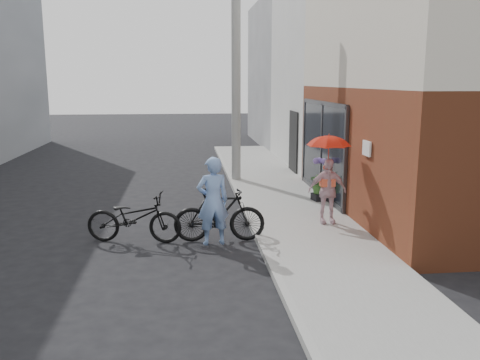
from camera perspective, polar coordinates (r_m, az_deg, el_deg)
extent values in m
plane|color=black|center=(10.13, -3.23, -7.11)|extent=(80.00, 80.00, 0.00)
cube|color=gray|center=(12.29, 6.11, -3.57)|extent=(2.20, 24.00, 0.12)
cube|color=#9E9E99|center=(12.10, 0.73, -3.75)|extent=(0.12, 24.00, 0.12)
cube|color=black|center=(13.72, 9.23, 3.42)|extent=(0.06, 3.80, 2.40)
cube|color=white|center=(10.55, 14.04, 3.47)|extent=(0.04, 0.40, 0.30)
cube|color=silver|center=(20.13, 16.56, 11.63)|extent=(8.00, 6.00, 7.00)
cube|color=slate|center=(26.73, 10.71, 11.66)|extent=(8.00, 8.00, 7.00)
cylinder|color=#9E9E99|center=(15.69, -0.45, 12.35)|extent=(0.28, 0.28, 7.00)
imported|color=#7A9ED9|center=(9.85, -3.07, -2.36)|extent=(0.70, 0.52, 1.74)
imported|color=black|center=(10.26, -11.82, -4.18)|extent=(1.99, 1.00, 1.00)
imported|color=black|center=(10.09, -2.34, -3.94)|extent=(1.83, 0.59, 1.09)
imported|color=beige|center=(11.08, 9.76, -1.21)|extent=(0.84, 0.37, 1.41)
imported|color=red|center=(10.91, 9.95, 4.42)|extent=(0.89, 0.89, 0.78)
cube|color=black|center=(13.28, 8.89, -1.87)|extent=(0.40, 0.40, 0.18)
imported|color=#386729|center=(13.20, 8.94, -0.22)|extent=(0.54, 0.47, 0.60)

